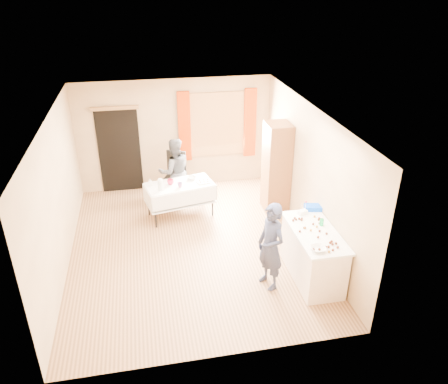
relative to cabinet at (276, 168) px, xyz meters
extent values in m
cube|color=#9E7047|center=(-1.99, -1.14, -0.99)|extent=(4.50, 5.50, 0.02)
cube|color=white|center=(-1.99, -1.14, 1.63)|extent=(4.50, 5.50, 0.02)
cube|color=tan|center=(-1.99, 1.62, 0.32)|extent=(4.50, 0.02, 2.60)
cube|color=tan|center=(-1.99, -3.90, 0.32)|extent=(4.50, 0.02, 2.60)
cube|color=tan|center=(-4.25, -1.14, 0.32)|extent=(0.02, 5.50, 2.60)
cube|color=tan|center=(0.27, -1.14, 0.32)|extent=(0.02, 5.50, 2.60)
cube|color=olive|center=(-0.99, 1.58, 0.52)|extent=(1.32, 0.06, 1.52)
cube|color=white|center=(-0.99, 1.56, 0.52)|extent=(1.20, 0.02, 1.40)
cube|color=#AE2C00|center=(-1.77, 1.53, 0.52)|extent=(0.28, 0.06, 1.65)
cube|color=#AE2C00|center=(-0.21, 1.53, 0.52)|extent=(0.28, 0.06, 1.65)
cube|color=black|center=(-3.29, 1.59, 0.02)|extent=(0.95, 0.04, 2.00)
cube|color=olive|center=(-3.29, 1.56, 1.04)|extent=(1.05, 0.06, 0.08)
cube|color=brown|center=(0.00, 0.00, 0.00)|extent=(0.50, 0.60, 1.96)
cube|color=#F8E2CE|center=(-0.10, -2.46, -0.55)|extent=(0.64, 1.42, 0.86)
cube|color=white|center=(-0.10, -2.46, -0.09)|extent=(0.70, 1.48, 0.04)
cube|color=white|center=(-2.07, 0.08, -0.25)|extent=(1.48, 0.95, 0.04)
cube|color=black|center=(-2.11, 0.92, -0.49)|extent=(0.60, 0.60, 0.06)
cube|color=black|center=(-2.03, 1.10, -0.20)|extent=(0.43, 0.23, 0.64)
imported|color=#1E2440|center=(-0.87, -2.54, -0.22)|extent=(0.80, 0.74, 1.51)
imported|color=black|center=(-2.11, 0.71, -0.22)|extent=(0.92, 0.81, 1.52)
cylinder|color=#12A047|center=(0.07, -2.31, -0.01)|extent=(0.07, 0.07, 0.12)
imported|color=white|center=(-0.26, -2.99, -0.04)|extent=(0.24, 0.24, 0.06)
cube|color=white|center=(-0.11, -1.90, -0.03)|extent=(0.17, 0.14, 0.08)
cube|color=#0641CA|center=(0.13, -1.76, -0.03)|extent=(0.33, 0.26, 0.08)
cylinder|color=silver|center=(-2.47, -0.12, -0.12)|extent=(0.15, 0.15, 0.22)
imported|color=#BD1A39|center=(-2.25, 0.10, -0.17)|extent=(0.22, 0.22, 0.11)
imported|color=red|center=(-2.07, -0.07, -0.18)|extent=(0.18, 0.18, 0.10)
imported|color=white|center=(-1.79, 0.26, -0.20)|extent=(0.33, 0.33, 0.06)
cube|color=white|center=(-1.56, 0.06, -0.22)|extent=(0.32, 0.26, 0.02)
imported|color=white|center=(-2.67, 0.11, -0.15)|extent=(0.07, 0.07, 0.15)
sphere|color=#3F2314|center=(-0.04, -2.37, -0.05)|extent=(0.04, 0.04, 0.04)
sphere|color=#381409|center=(-0.34, -2.98, -0.05)|extent=(0.04, 0.04, 0.04)
sphere|color=#381409|center=(-0.29, -2.07, -0.05)|extent=(0.04, 0.04, 0.04)
sphere|color=#381409|center=(0.04, -2.59, -0.05)|extent=(0.04, 0.04, 0.04)
sphere|color=#381409|center=(0.05, -2.27, -0.05)|extent=(0.04, 0.04, 0.04)
sphere|color=#381409|center=(-0.08, -2.96, -0.05)|extent=(0.04, 0.04, 0.04)
sphere|color=#3F2314|center=(-0.13, -3.08, -0.05)|extent=(0.04, 0.04, 0.04)
sphere|color=#381409|center=(0.02, -2.83, -0.05)|extent=(0.04, 0.04, 0.04)
sphere|color=#381409|center=(-0.25, -2.36, -0.05)|extent=(0.04, 0.04, 0.04)
sphere|color=#381409|center=(0.07, -2.90, -0.05)|extent=(0.04, 0.04, 0.04)
sphere|color=#381409|center=(-0.35, -2.09, -0.05)|extent=(0.04, 0.04, 0.04)
sphere|color=#381409|center=(-0.19, -2.07, -0.05)|extent=(0.04, 0.04, 0.04)
sphere|color=#3F2314|center=(-0.17, -2.45, -0.05)|extent=(0.04, 0.04, 0.04)
sphere|color=#381409|center=(-0.14, -2.67, -0.05)|extent=(0.04, 0.04, 0.04)
sphere|color=#381409|center=(0.11, -2.12, -0.05)|extent=(0.04, 0.04, 0.04)
sphere|color=#381409|center=(-0.23, -2.06, -0.05)|extent=(0.04, 0.04, 0.04)
sphere|color=#381409|center=(-0.06, -2.27, -0.05)|extent=(0.04, 0.04, 0.04)
sphere|color=#381409|center=(-0.01, -2.86, -0.05)|extent=(0.04, 0.04, 0.04)
sphere|color=#3F2314|center=(0.06, -2.04, -0.05)|extent=(0.04, 0.04, 0.04)
sphere|color=#381409|center=(-0.21, -2.11, -0.05)|extent=(0.04, 0.04, 0.04)
sphere|color=#381409|center=(0.00, -2.91, -0.05)|extent=(0.04, 0.04, 0.04)
sphere|color=#381409|center=(-0.25, -3.00, -0.05)|extent=(0.04, 0.04, 0.04)
sphere|color=#381409|center=(-0.36, -2.45, -0.05)|extent=(0.04, 0.04, 0.04)
sphere|color=#381409|center=(-0.24, -2.36, -0.05)|extent=(0.04, 0.04, 0.04)
sphere|color=#3F2314|center=(0.06, -2.32, -0.05)|extent=(0.04, 0.04, 0.04)
sphere|color=#381409|center=(-0.30, -2.03, -0.05)|extent=(0.04, 0.04, 0.04)
sphere|color=#381409|center=(-0.05, -3.05, -0.05)|extent=(0.04, 0.04, 0.04)
sphere|color=#381409|center=(-0.13, -2.96, -0.05)|extent=(0.04, 0.04, 0.04)
sphere|color=#381409|center=(0.08, -2.16, -0.05)|extent=(0.04, 0.04, 0.04)
sphere|color=#381409|center=(0.05, -3.00, -0.05)|extent=(0.04, 0.04, 0.04)
sphere|color=#3F2314|center=(-0.25, -2.36, -0.05)|extent=(0.04, 0.04, 0.04)
sphere|color=#381409|center=(-0.04, -2.50, -0.05)|extent=(0.04, 0.04, 0.04)
camera|label=1|loc=(-2.73, -8.14, 3.71)|focal=35.00mm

